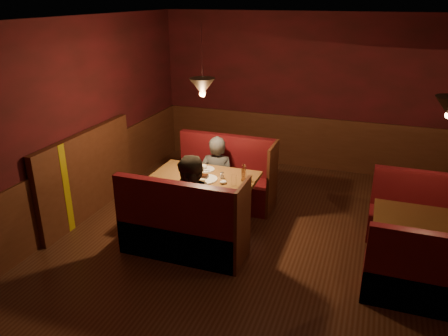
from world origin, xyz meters
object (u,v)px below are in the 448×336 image
(main_table, at_px, (205,188))
(second_bench_far, at_px, (422,220))
(main_bench_near, at_px, (182,232))
(main_bench_far, at_px, (226,182))
(diner_a, at_px, (217,162))
(diner_b, at_px, (194,192))
(second_table, at_px, (426,233))
(second_bench_near, at_px, (430,283))

(main_table, height_order, second_bench_far, main_table)
(main_bench_near, bearing_deg, main_bench_far, 90.00)
(diner_a, distance_m, diner_b, 1.26)
(second_table, relative_size, second_bench_far, 0.90)
(second_table, distance_m, second_bench_near, 0.76)
(second_table, height_order, diner_a, diner_a)
(main_table, xyz_separation_m, second_table, (2.90, -0.13, -0.09))
(second_bench_far, bearing_deg, main_bench_near, -153.67)
(main_bench_near, distance_m, second_bench_far, 3.24)
(second_bench_far, bearing_deg, diner_b, -156.87)
(main_table, bearing_deg, second_bench_near, -16.45)
(second_bench_far, bearing_deg, main_bench_far, 175.47)
(main_table, height_order, second_bench_near, main_table)
(diner_a, bearing_deg, second_bench_far, 171.09)
(main_bench_far, relative_size, second_bench_far, 1.19)
(second_table, height_order, second_bench_far, second_bench_far)
(main_table, xyz_separation_m, diner_b, (0.10, -0.60, 0.22))
(second_bench_near, xyz_separation_m, diner_a, (-2.98, 1.50, 0.46))
(main_table, distance_m, main_bench_far, 0.87)
(main_bench_far, bearing_deg, diner_b, -86.82)
(diner_a, relative_size, diner_b, 0.93)
(main_table, distance_m, diner_a, 0.66)
(main_bench_far, bearing_deg, second_bench_far, -4.53)
(second_table, distance_m, diner_a, 3.06)
(second_bench_far, bearing_deg, main_table, -168.35)
(second_bench_near, relative_size, diner_a, 0.89)
(main_bench_far, bearing_deg, diner_a, -111.32)
(main_bench_far, relative_size, diner_a, 1.06)
(second_bench_near, bearing_deg, second_table, 92.20)
(main_bench_far, height_order, diner_a, diner_a)
(second_bench_far, relative_size, diner_a, 0.89)
(main_table, xyz_separation_m, diner_a, (-0.06, 0.64, 0.16))
(main_table, bearing_deg, diner_b, -80.93)
(main_bench_far, xyz_separation_m, second_bench_near, (2.91, -1.70, -0.04))
(second_bench_far, distance_m, diner_a, 3.02)
(main_table, relative_size, main_bench_near, 0.91)
(main_bench_far, xyz_separation_m, diner_a, (-0.08, -0.19, 0.41))
(second_bench_near, bearing_deg, second_bench_far, 90.00)
(second_table, xyz_separation_m, diner_b, (-2.80, -0.47, 0.31))
(second_bench_near, bearing_deg, main_bench_near, 179.46)
(second_bench_near, xyz_separation_m, diner_b, (-2.83, 0.26, 0.51))
(second_bench_far, distance_m, second_bench_near, 1.47)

